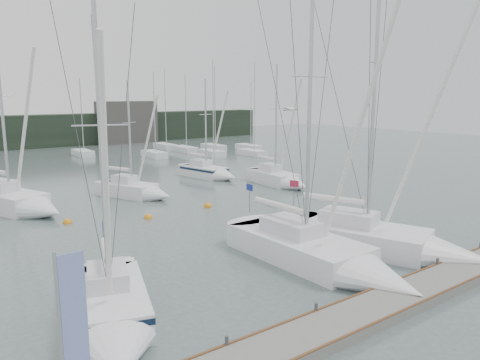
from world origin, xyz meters
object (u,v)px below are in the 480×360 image
buoy_d (68,223)px  sailboat_mid_c (140,191)px  sailboat_near_right (399,244)px  sailboat_near_center (334,261)px  sailboat_near_left (112,320)px  sailboat_mid_e (282,180)px  sailboat_mid_b (21,204)px  sailboat_mid_d (212,173)px  buoy_b (208,207)px  dock_banner (70,327)px  buoy_a (148,218)px

buoy_d → sailboat_mid_c: bearing=30.7°
sailboat_near_right → sailboat_mid_c: bearing=83.0°
sailboat_near_center → buoy_d: bearing=113.9°
sailboat_near_left → sailboat_mid_e: bearing=54.1°
sailboat_mid_b → sailboat_mid_d: 18.60m
buoy_b → dock_banner: (-15.38, -18.40, 3.06)m
sailboat_near_center → sailboat_near_right: (4.50, -0.37, 0.03)m
sailboat_mid_e → dock_banner: bearing=-135.8°
sailboat_mid_b → sailboat_mid_d: size_ratio=1.29×
sailboat_near_left → sailboat_mid_c: size_ratio=1.22×
sailboat_mid_e → buoy_d: bearing=-172.7°
sailboat_near_left → sailboat_mid_e: size_ratio=1.06×
buoy_d → sailboat_near_center: bearing=-65.0°
sailboat_near_left → sailboat_mid_e: 27.89m
sailboat_mid_c → sailboat_mid_d: size_ratio=0.95×
buoy_b → sailboat_mid_e: bearing=15.4°
sailboat_near_right → sailboat_mid_b: bearing=102.6°
sailboat_mid_b → sailboat_mid_c: 8.80m
sailboat_mid_c → buoy_a: bearing=-134.5°
sailboat_mid_c → buoy_b: sailboat_mid_c is taller
sailboat_near_left → sailboat_mid_b: 20.16m
sailboat_mid_b → buoy_b: (11.49, -6.29, -0.63)m
buoy_b → sailboat_near_center: bearing=-98.7°
sailboat_mid_c → buoy_a: sailboat_mid_c is taller
sailboat_mid_d → buoy_a: 15.50m
sailboat_mid_b → sailboat_mid_d: sailboat_mid_b is taller
sailboat_mid_b → sailboat_mid_c: bearing=-25.2°
sailboat_near_center → sailboat_mid_d: sailboat_near_center is taller
sailboat_mid_b → buoy_d: sailboat_mid_b is taller
sailboat_mid_c → buoy_d: (-7.00, -4.16, -0.52)m
sailboat_near_left → sailboat_mid_d: (19.53, 23.60, -0.01)m
dock_banner → sailboat_near_right: bearing=7.0°
sailboat_near_right → sailboat_mid_c: (-4.99, 20.60, -0.08)m
sailboat_near_center → sailboat_mid_e: (11.95, 17.14, -0.03)m
sailboat_near_center → sailboat_mid_c: (-0.49, 20.24, -0.05)m
sailboat_mid_d → dock_banner: size_ratio=2.32×
sailboat_near_left → buoy_a: size_ratio=20.64×
sailboat_near_left → sailboat_mid_c: (10.03, 19.62, -0.03)m
sailboat_near_center → buoy_b: bearing=80.2°
sailboat_near_right → buoy_d: 20.36m
sailboat_near_right → dock_banner: sailboat_near_right is taller
sailboat_mid_c → sailboat_mid_e: (12.44, -3.10, 0.02)m
sailboat_near_right → buoy_a: 16.21m
buoy_d → sailboat_near_left: bearing=-101.1°
sailboat_near_right → buoy_b: sailboat_near_right is taller
buoy_a → buoy_d: bearing=157.6°
sailboat_mid_b → buoy_a: (6.53, -6.62, -0.63)m
sailboat_near_left → sailboat_mid_b: bearing=104.2°
buoy_b → sailboat_mid_d: bearing=55.2°
sailboat_near_center → sailboat_mid_d: (9.01, 24.21, -0.03)m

